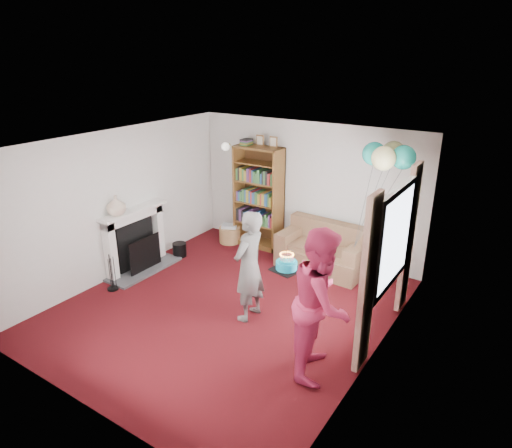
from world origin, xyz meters
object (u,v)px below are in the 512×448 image
Objects in this scene: person_striped at (249,266)px; bookcase at (259,198)px; person_magenta at (322,303)px; birthday_cake at (287,265)px; sofa at (324,251)px.

bookcase is at bearing -149.89° from person_striped.
bookcase reaches higher than person_magenta.
birthday_cake is at bearing 56.94° from person_magenta.
person_magenta reaches higher than birthday_cake.
birthday_cake is (-0.58, 0.18, 0.25)m from person_magenta.
person_magenta is (2.69, -2.82, -0.05)m from bookcase.
person_striped is 5.12× the size of birthday_cake.
bookcase is 6.87× the size of birthday_cake.
person_striped is (-0.20, -2.08, 0.51)m from sofa.
sofa is at bearing -8.85° from bookcase.
person_magenta is 5.78× the size of birthday_cake.
bookcase reaches higher than person_striped.
sofa is at bearing 8.05° from person_magenta.
bookcase is at bearing 173.73° from sofa.
sofa is 0.94× the size of person_striped.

